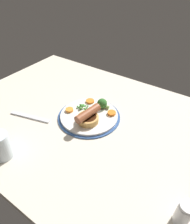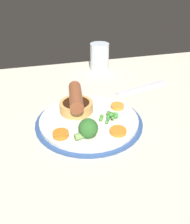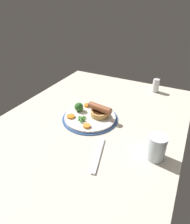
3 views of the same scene
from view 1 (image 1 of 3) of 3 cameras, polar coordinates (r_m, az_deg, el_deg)
name	(u,v)px [view 1 (image 1 of 3)]	position (r cm, az deg, el deg)	size (l,w,h in cm)	color
dining_table	(83,119)	(83.75, -3.51, -2.11)	(110.00, 80.00, 3.00)	beige
dinner_plate	(89,116)	(82.14, -1.70, -1.12)	(25.60, 25.60, 1.40)	#2D4C84
sausage_pudding	(88,117)	(76.66, -2.01, -1.36)	(8.20, 11.61, 5.71)	tan
pea_pile	(82,107)	(84.22, -3.66, 1.54)	(5.06, 4.16, 1.86)	#45903C
broccoli_floret_near	(102,104)	(84.07, 2.11, 2.42)	(5.28, 4.23, 4.23)	#2D6628
carrot_slice_0	(69,110)	(83.76, -7.31, 0.60)	(3.22, 3.22, 0.97)	orange
carrot_slice_2	(112,113)	(81.69, 4.77, -0.30)	(3.45, 3.45, 1.02)	orange
carrot_slice_5	(90,101)	(88.31, -1.42, 3.13)	(3.65, 3.65, 0.83)	orange
fork	(30,117)	(86.31, -18.10, -1.33)	(18.00, 1.60, 0.60)	silver
drinking_glass	(1,146)	(71.54, -25.35, -8.74)	(6.54, 6.54, 9.26)	silver
salt_shaker	(184,214)	(58.08, 23.98, -24.98)	(3.80, 3.80, 7.64)	silver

